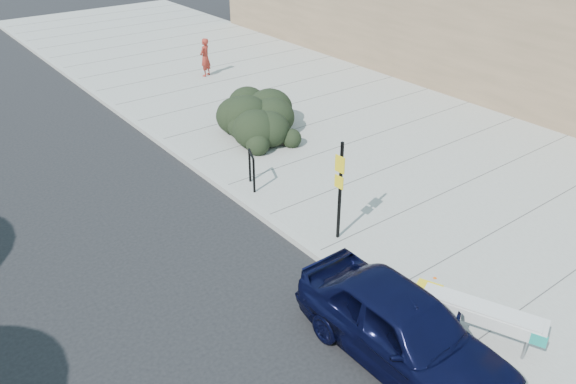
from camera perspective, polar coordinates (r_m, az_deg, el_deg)
name	(u,v)px	position (r m, az deg, el deg)	size (l,w,h in m)	color
ground	(316,257)	(13.11, 2.90, -6.64)	(120.00, 120.00, 0.00)	black
sidewalk_near	(347,130)	(19.63, 6.05, 6.33)	(11.20, 50.00, 0.15)	gray
curb_near	(207,175)	(16.60, -8.27, 1.73)	(0.22, 50.00, 0.17)	#9E9E99
building_near	(550,30)	(24.22, 25.09, 14.68)	(6.00, 36.00, 5.00)	brown
bench	(477,312)	(11.09, 18.67, -11.44)	(1.38, 2.44, 0.73)	gray
bike_rack	(252,167)	(15.42, -3.71, 2.58)	(0.33, 0.65, 1.03)	black
sign_post	(340,185)	(12.82, 5.28, 0.68)	(0.10, 0.29, 2.49)	black
hedge	(250,106)	(19.20, -3.88, 8.70)	(2.13, 4.25, 1.59)	black
sedan_navy	(403,328)	(10.39, 11.60, -13.40)	(1.76, 4.37, 1.49)	black
pedestrian	(205,57)	(24.98, -8.42, 13.39)	(0.59, 0.39, 1.62)	maroon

